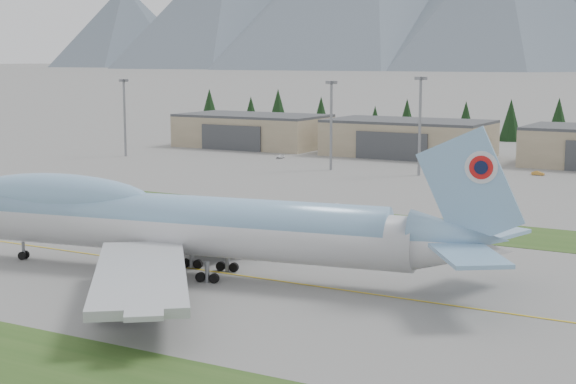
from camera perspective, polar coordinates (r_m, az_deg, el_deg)
The scene contains 10 objects.
ground at distance 131.77m, azimuth -10.72°, elevation -4.26°, with size 7000.00×7000.00×0.00m, color slate.
grass_strip_far at distance 167.91m, azimuth -0.79°, elevation -1.33°, with size 400.00×18.00×0.08m, color #2D4E1C.
taxiway_line_main at distance 131.77m, azimuth -10.72°, elevation -4.26°, with size 400.00×0.40×0.02m, color gold.
boeing_747_freighter at distance 119.78m, azimuth -6.62°, elevation -2.04°, with size 80.91×68.57×21.21m.
hangar_left at distance 292.31m, azimuth -2.30°, elevation 3.99°, with size 48.00×26.60×10.80m.
hangar_center at distance 267.59m, azimuth 7.79°, elevation 3.49°, with size 48.00×26.60×10.80m.
floodlight_masts at distance 220.14m, azimuth 9.14°, elevation 5.19°, with size 172.82×6.03×24.57m.
service_vehicle_a at distance 258.38m, azimuth -0.49°, elevation 2.18°, with size 1.34×3.33×1.13m, color white.
service_vehicle_b at distance 229.77m, azimuth 15.85°, elevation 1.04°, with size 1.13×3.22×1.06m, color #C08530.
conifer_belt at distance 322.78m, azimuth 13.83°, elevation 4.58°, with size 271.34×15.12×16.96m.
Camera 1 is at (83.32, -97.85, 29.09)m, focal length 55.00 mm.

